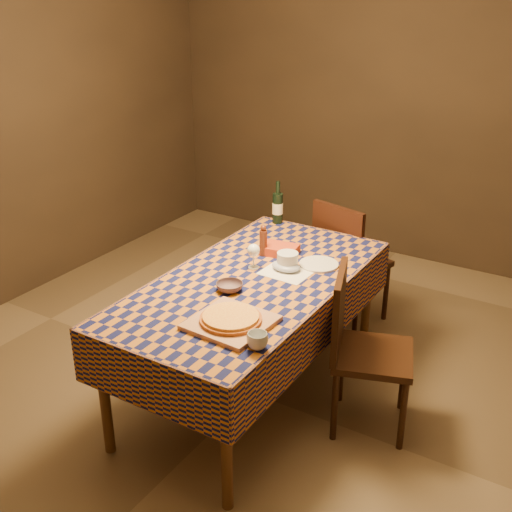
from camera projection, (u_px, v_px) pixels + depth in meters
name	position (u px, v px, depth m)	size (l,w,h in m)	color
room	(251.00, 181.00, 3.37)	(5.00, 5.10, 2.70)	brown
dining_table	(251.00, 292.00, 3.64)	(0.94, 1.84, 0.77)	brown
cutting_board	(231.00, 323.00, 3.15)	(0.37, 0.37, 0.02)	#B37754
pizza	(231.00, 318.00, 3.14)	(0.39, 0.39, 0.03)	#A4501B
pepper_mill	(263.00, 241.00, 3.89)	(0.05, 0.05, 0.20)	#522313
bowl	(230.00, 287.00, 3.48)	(0.15, 0.15, 0.05)	#564048
wine_glass	(254.00, 251.00, 3.71)	(0.08, 0.08, 0.15)	white
wine_bottle	(278.00, 207.00, 4.39)	(0.07, 0.07, 0.29)	black
deli_tub	(288.00, 261.00, 3.72)	(0.12, 0.12, 0.10)	silver
takeout_container	(280.00, 250.00, 3.93)	(0.22, 0.15, 0.05)	#B13717
white_plate	(319.00, 264.00, 3.78)	(0.23, 0.23, 0.01)	white
tumbler	(257.00, 341.00, 2.94)	(0.10, 0.10, 0.08)	silver
flour_patch	(286.00, 273.00, 3.69)	(0.27, 0.21, 0.00)	white
flour_bag	(286.00, 266.00, 3.72)	(0.17, 0.13, 0.05)	#A2AFD0
chair_far	(346.00, 258.00, 4.49)	(0.51, 0.52, 0.93)	black
chair_right	(359.00, 342.00, 3.47)	(0.54, 0.54, 0.93)	black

